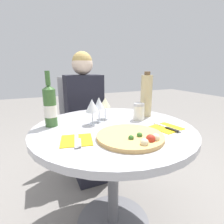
% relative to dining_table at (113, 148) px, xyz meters
% --- Properties ---
extents(ground_plane, '(12.00, 12.00, 0.00)m').
position_rel_dining_table_xyz_m(ground_plane, '(0.00, 0.00, -0.58)').
color(ground_plane, gray).
rests_on(ground_plane, ground).
extents(dining_table, '(0.96, 0.96, 0.73)m').
position_rel_dining_table_xyz_m(dining_table, '(0.00, 0.00, 0.00)').
color(dining_table, slate).
rests_on(dining_table, ground_plane).
extents(chair_behind_diner, '(0.44, 0.44, 0.97)m').
position_rel_dining_table_xyz_m(chair_behind_diner, '(0.03, 0.85, -0.11)').
color(chair_behind_diner, '#ADADB2').
rests_on(chair_behind_diner, ground_plane).
extents(seated_diner, '(0.36, 0.47, 1.22)m').
position_rel_dining_table_xyz_m(seated_diner, '(0.03, 0.69, -0.03)').
color(seated_diner, black).
rests_on(seated_diner, ground_plane).
extents(pizza_large, '(0.34, 0.34, 0.05)m').
position_rel_dining_table_xyz_m(pizza_large, '(0.01, -0.21, 0.16)').
color(pizza_large, tan).
rests_on(pizza_large, dining_table).
extents(wine_bottle, '(0.07, 0.07, 0.33)m').
position_rel_dining_table_xyz_m(wine_bottle, '(-0.34, 0.16, 0.27)').
color(wine_bottle, '#38602D').
rests_on(wine_bottle, dining_table).
extents(tall_carafe, '(0.08, 0.08, 0.32)m').
position_rel_dining_table_xyz_m(tall_carafe, '(0.31, 0.12, 0.29)').
color(tall_carafe, tan).
rests_on(tall_carafe, dining_table).
extents(sugar_shaker, '(0.07, 0.07, 0.11)m').
position_rel_dining_table_xyz_m(sugar_shaker, '(0.21, 0.05, 0.20)').
color(sugar_shaker, silver).
rests_on(sugar_shaker, dining_table).
extents(wine_glass_front_left, '(0.08, 0.08, 0.16)m').
position_rel_dining_table_xyz_m(wine_glass_front_left, '(-0.10, 0.09, 0.26)').
color(wine_glass_front_left, silver).
rests_on(wine_glass_front_left, dining_table).
extents(wine_glass_center, '(0.07, 0.07, 0.16)m').
position_rel_dining_table_xyz_m(wine_glass_center, '(-0.04, 0.13, 0.26)').
color(wine_glass_center, silver).
rests_on(wine_glass_center, dining_table).
extents(wine_glass_back_right, '(0.08, 0.08, 0.15)m').
position_rel_dining_table_xyz_m(wine_glass_back_right, '(0.02, 0.17, 0.26)').
color(wine_glass_back_right, silver).
rests_on(wine_glass_back_right, dining_table).
extents(place_setting_left, '(0.18, 0.19, 0.01)m').
position_rel_dining_table_xyz_m(place_setting_left, '(-0.25, -0.13, 0.15)').
color(place_setting_left, gold).
rests_on(place_setting_left, dining_table).
extents(place_setting_right, '(0.17, 0.19, 0.01)m').
position_rel_dining_table_xyz_m(place_setting_right, '(0.27, -0.16, 0.15)').
color(place_setting_right, gold).
rests_on(place_setting_right, dining_table).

